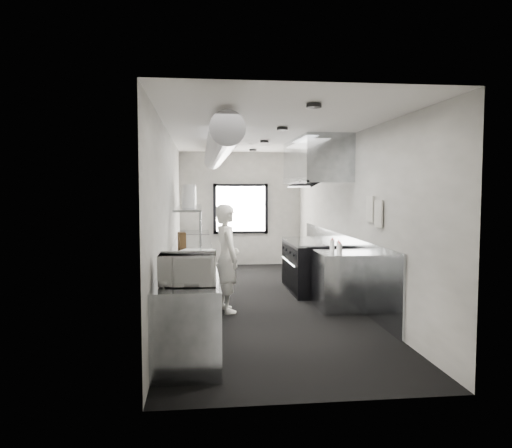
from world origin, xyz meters
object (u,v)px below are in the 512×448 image
object	(u,v)px
bottle_station	(338,281)
squeeze_bottle_b	(339,248)
plate_stack_a	(188,200)
squeeze_bottle_d	(332,246)
squeeze_bottle_e	(333,245)
pass_shelf	(190,208)
squeeze_bottle_c	(338,247)
small_plate	(196,259)
cutting_board	(194,252)
prep_counter	(191,281)
range	(311,266)
microwave	(188,269)
plate_stack_d	(189,195)
deli_tub_b	(174,272)
squeeze_bottle_a	(340,250)
exhaust_hood	(315,162)
line_cook	(227,258)
deli_tub_a	(176,271)
plate_stack_c	(189,197)
far_work_table	(194,251)
plate_stack_b	(188,199)
knife_block	(182,240)

from	to	relation	value
bottle_station	squeeze_bottle_b	bearing A→B (deg)	-104.24
plate_stack_a	squeeze_bottle_d	xyz separation A→B (m)	(2.28, -0.89, -0.72)
squeeze_bottle_e	pass_shelf	bearing A→B (deg)	148.23
plate_stack_a	squeeze_bottle_c	bearing A→B (deg)	-24.69
small_plate	cutting_board	xyz separation A→B (m)	(-0.04, 0.76, 0.00)
prep_counter	range	xyz separation A→B (m)	(2.19, 1.20, 0.02)
microwave	plate_stack_a	xyz separation A→B (m)	(-0.06, 3.37, 0.64)
cutting_board	squeeze_bottle_c	xyz separation A→B (m)	(2.24, -0.27, 0.08)
plate_stack_d	pass_shelf	bearing A→B (deg)	-88.25
range	deli_tub_b	world-z (taller)	deli_tub_b
prep_counter	squeeze_bottle_a	bearing A→B (deg)	-13.80
pass_shelf	microwave	distance (m)	4.06
cutting_board	squeeze_bottle_a	xyz separation A→B (m)	(2.18, -0.58, 0.08)
deli_tub_b	plate_stack_d	distance (m)	4.21
cutting_board	exhaust_hood	bearing A→B (deg)	28.04
small_plate	pass_shelf	bearing A→B (deg)	93.29
cutting_board	plate_stack_a	world-z (taller)	plate_stack_a
microwave	squeeze_bottle_e	size ratio (longest dim) A/B	3.08
small_plate	line_cook	bearing A→B (deg)	51.52
pass_shelf	deli_tub_a	bearing A→B (deg)	-91.52
prep_counter	squeeze_bottle_c	distance (m)	2.36
line_cook	deli_tub_a	xyz separation A→B (m)	(-0.68, -1.83, 0.12)
microwave	plate_stack_d	xyz separation A→B (m)	(-0.07, 4.65, 0.71)
small_plate	squeeze_bottle_b	size ratio (longest dim) A/B	0.97
exhaust_hood	squeeze_bottle_d	distance (m)	1.88
small_plate	squeeze_bottle_a	bearing A→B (deg)	4.90
deli_tub_a	plate_stack_a	distance (m)	2.91
squeeze_bottle_e	prep_counter	bearing A→B (deg)	-178.40
squeeze_bottle_d	deli_tub_a	bearing A→B (deg)	-140.90
bottle_station	plate_stack_a	distance (m)	2.86
deli_tub_b	cutting_board	xyz separation A→B (m)	(0.20, 2.04, -0.04)
squeeze_bottle_a	squeeze_bottle_d	distance (m)	0.49
plate_stack_a	squeeze_bottle_b	distance (m)	2.70
prep_counter	bottle_station	xyz separation A→B (m)	(2.30, -0.20, 0.00)
deli_tub_b	plate_stack_c	bearing A→B (deg)	88.64
line_cook	plate_stack_d	xyz separation A→B (m)	(-0.61, 2.27, 0.94)
microwave	deli_tub_a	xyz separation A→B (m)	(-0.15, 0.56, -0.11)
far_work_table	squeeze_bottle_e	bearing A→B (deg)	-57.93
prep_counter	plate_stack_b	world-z (taller)	plate_stack_b
microwave	squeeze_bottle_e	xyz separation A→B (m)	(2.26, 2.60, -0.07)
deli_tub_b	squeeze_bottle_c	distance (m)	3.02
pass_shelf	bottle_station	bearing A→B (deg)	-35.99
line_cook	plate_stack_d	bearing A→B (deg)	0.12
microwave	plate_stack_b	world-z (taller)	plate_stack_b
squeeze_bottle_a	squeeze_bottle_c	xyz separation A→B (m)	(0.06, 0.31, 0.00)
exhaust_hood	squeeze_bottle_d	xyz separation A→B (m)	(-0.01, -1.26, -1.40)
far_work_table	squeeze_bottle_a	world-z (taller)	squeeze_bottle_a
plate_stack_d	squeeze_bottle_e	bearing A→B (deg)	-41.30
squeeze_bottle_a	exhaust_hood	bearing A→B (deg)	89.34
pass_shelf	knife_block	xyz separation A→B (m)	(-0.12, -0.78, -0.50)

